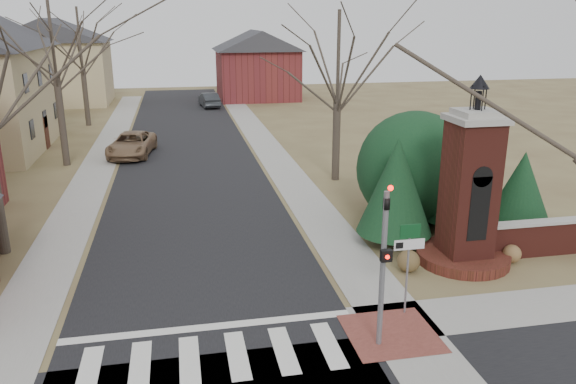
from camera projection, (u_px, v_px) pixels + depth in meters
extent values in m
plane|color=brown|center=(216.00, 377.00, 13.36)|extent=(120.00, 120.00, 0.00)
cube|color=black|center=(189.00, 159.00, 33.97)|extent=(8.00, 70.00, 0.01)
cube|color=silver|center=(214.00, 358.00, 14.11)|extent=(8.00, 2.20, 0.02)
cube|color=silver|center=(210.00, 327.00, 15.52)|extent=(8.00, 0.35, 0.02)
cube|color=gray|center=(273.00, 155.00, 34.94)|extent=(2.00, 60.00, 0.02)
cube|color=gray|center=(99.00, 163.00, 32.99)|extent=(2.00, 60.00, 0.02)
cube|color=brown|center=(391.00, 334.00, 15.19)|extent=(2.40, 2.40, 0.02)
cylinder|color=slate|center=(383.00, 271.00, 14.11)|extent=(0.14, 0.14, 4.20)
imported|color=black|center=(387.00, 197.00, 13.53)|extent=(0.15, 0.18, 0.90)
sphere|color=#FF0C05|center=(391.00, 188.00, 13.23)|extent=(0.14, 0.14, 0.14)
cube|color=black|center=(386.00, 256.00, 13.79)|extent=(0.28, 0.16, 0.30)
sphere|color=#FF0C05|center=(387.00, 257.00, 13.70)|extent=(0.11, 0.11, 0.11)
cylinder|color=slate|center=(407.00, 272.00, 15.90)|extent=(0.06, 0.06, 2.60)
cube|color=silver|center=(409.00, 245.00, 15.63)|extent=(0.90, 0.03, 0.30)
cube|color=black|center=(399.00, 246.00, 15.56)|extent=(0.22, 0.02, 0.18)
cube|color=#0D3F1B|center=(410.00, 231.00, 15.51)|extent=(0.60, 0.03, 0.40)
cylinder|color=#5D231B|center=(462.00, 257.00, 19.67)|extent=(3.20, 3.20, 0.36)
cube|color=#5D231B|center=(469.00, 194.00, 18.99)|extent=(1.50, 1.50, 5.00)
cube|color=black|center=(479.00, 209.00, 18.40)|extent=(0.70, 0.10, 2.20)
cube|color=gray|center=(476.00, 119.00, 18.23)|extent=(1.70, 1.70, 0.20)
cube|color=gray|center=(477.00, 113.00, 18.17)|extent=(1.30, 1.30, 0.20)
cylinder|color=black|center=(478.00, 100.00, 18.05)|extent=(0.20, 0.20, 0.60)
cone|color=black|center=(480.00, 82.00, 17.87)|extent=(0.64, 0.64, 0.45)
cube|color=tan|center=(56.00, 73.00, 55.19)|extent=(10.00, 8.00, 6.00)
cube|color=tan|center=(15.00, 32.00, 51.98)|extent=(0.75, 0.75, 3.08)
cube|color=maroon|center=(257.00, 74.00, 59.07)|extent=(8.00, 8.00, 5.00)
cube|color=maroon|center=(237.00, 42.00, 56.14)|extent=(0.75, 0.75, 2.80)
cylinder|color=#473D33|center=(393.00, 238.00, 21.19)|extent=(0.20, 0.20, 0.50)
cone|color=#11331C|center=(396.00, 186.00, 20.58)|extent=(2.80, 2.80, 3.60)
cylinder|color=#473D33|center=(458.00, 221.00, 22.93)|extent=(0.20, 0.20, 0.50)
cone|color=#11331C|center=(464.00, 165.00, 22.23)|extent=(3.40, 3.40, 4.20)
cylinder|color=#473D33|center=(517.00, 226.00, 22.37)|extent=(0.20, 0.20, 0.50)
cone|color=#11331C|center=(522.00, 187.00, 21.88)|extent=(2.40, 2.40, 2.80)
sphere|color=#11331C|center=(415.00, 164.00, 23.23)|extent=(4.80, 4.80, 4.80)
cylinder|color=#473D33|center=(62.00, 122.00, 31.91)|extent=(0.40, 0.40, 5.04)
cylinder|color=#473D33|center=(86.00, 98.00, 44.09)|extent=(0.40, 0.40, 4.41)
cylinder|color=#473D33|center=(336.00, 141.00, 29.13)|extent=(0.40, 0.40, 4.20)
imported|color=#88684A|center=(132.00, 144.00, 34.73)|extent=(3.10, 5.41, 1.42)
imported|color=#2F3337|center=(209.00, 100.00, 53.71)|extent=(1.96, 4.34, 1.38)
sphere|color=brown|center=(408.00, 261.00, 18.83)|extent=(0.76, 0.76, 0.76)
sphere|color=brown|center=(512.00, 254.00, 19.56)|extent=(0.65, 0.65, 0.65)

